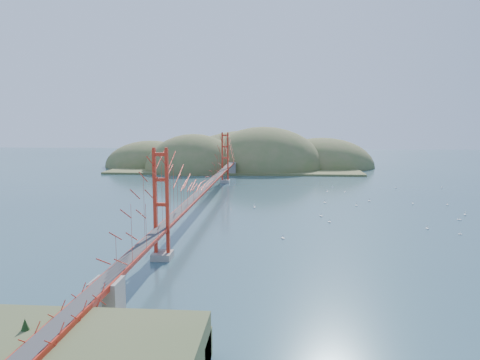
# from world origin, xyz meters

# --- Properties ---
(ground) EXTENTS (320.00, 320.00, 0.00)m
(ground) POSITION_xyz_m (0.00, 0.00, 0.00)
(ground) COLOR #2F515E
(ground) RESTS_ON ground
(bridge) EXTENTS (2.20, 94.40, 12.00)m
(bridge) POSITION_xyz_m (0.00, 0.18, 7.01)
(bridge) COLOR gray
(bridge) RESTS_ON ground
(approach_viaduct) EXTENTS (1.40, 12.00, 3.38)m
(approach_viaduct) POSITION_xyz_m (0.00, -51.91, 2.55)
(approach_viaduct) COLOR red
(approach_viaduct) RESTS_ON ground
(promontory) EXTENTS (9.00, 6.00, 0.24)m
(promontory) POSITION_xyz_m (0.00, -48.50, 0.12)
(promontory) COLOR #59544C
(promontory) RESTS_ON ground
(fort) EXTENTS (3.70, 2.30, 1.75)m
(fort) POSITION_xyz_m (0.40, -47.80, 0.67)
(fort) COLOR brown
(fort) RESTS_ON ground
(far_headlands) EXTENTS (84.00, 58.00, 25.00)m
(far_headlands) POSITION_xyz_m (2.21, 68.52, 0.00)
(far_headlands) COLOR brown
(far_headlands) RESTS_ON ground
(sailboat_1) EXTENTS (0.63, 0.63, 0.66)m
(sailboat_1) POSITION_xyz_m (18.66, -6.79, 0.15)
(sailboat_1) COLOR white
(sailboat_1) RESTS_ON ground
(sailboat_9) EXTENTS (0.59, 0.59, 0.63)m
(sailboat_9) POSITION_xyz_m (41.16, 4.60, 0.14)
(sailboat_9) COLOR white
(sailboat_9) RESTS_ON ground
(sailboat_0) EXTENTS (0.58, 0.65, 0.74)m
(sailboat_0) POSITION_xyz_m (8.27, -0.56, 0.16)
(sailboat_0) COLOR white
(sailboat_0) RESTS_ON ground
(sailboat_14) EXTENTS (0.57, 0.58, 0.65)m
(sailboat_14) POSITION_xyz_m (35.49, 5.08, 0.15)
(sailboat_14) COLOR white
(sailboat_14) RESTS_ON ground
(sailboat_13) EXTENTS (0.70, 0.70, 0.74)m
(sailboat_13) POSITION_xyz_m (40.74, -4.05, 0.16)
(sailboat_13) COLOR white
(sailboat_13) RESTS_ON ground
(sailboat_12) EXTENTS (0.51, 0.51, 0.57)m
(sailboat_12) POSITION_xyz_m (23.96, 24.31, 0.14)
(sailboat_12) COLOR white
(sailboat_12) RESTS_ON ground
(sailboat_15) EXTENTS (0.48, 0.55, 0.62)m
(sailboat_15) POSITION_xyz_m (37.31, 24.04, 0.14)
(sailboat_15) COLOR white
(sailboat_15) RESTS_ON ground
(sailboat_3) EXTENTS (0.63, 0.63, 0.68)m
(sailboat_3) POSITION_xyz_m (22.15, 18.01, 0.15)
(sailboat_3) COLOR white
(sailboat_3) RESTS_ON ground
(sailboat_16) EXTENTS (0.70, 0.70, 0.73)m
(sailboat_16) POSITION_xyz_m (20.43, 5.06, 0.16)
(sailboat_16) COLOR white
(sailboat_16) RESTS_ON ground
(sailboat_11) EXTENTS (0.69, 0.69, 0.72)m
(sailboat_11) POSITION_xyz_m (38.49, -7.83, 0.16)
(sailboat_11) COLOR white
(sailboat_11) RESTS_ON ground
(sailboat_8) EXTENTS (0.67, 0.67, 0.70)m
(sailboat_8) POSITION_xyz_m (28.48, 7.11, 0.15)
(sailboat_8) COLOR white
(sailboat_8) RESTS_ON ground
(sailboat_6) EXTENTS (0.60, 0.60, 0.64)m
(sailboat_6) POSITION_xyz_m (19.46, -10.83, 0.14)
(sailboat_6) COLOR white
(sailboat_6) RESTS_ON ground
(sailboat_17) EXTENTS (0.53, 0.51, 0.59)m
(sailboat_17) POSITION_xyz_m (47.34, 25.56, 0.14)
(sailboat_17) COLOR white
(sailboat_17) RESTS_ON ground
(sailboat_5) EXTENTS (0.56, 0.59, 0.66)m
(sailboat_5) POSITION_xyz_m (32.06, -13.92, 0.15)
(sailboat_5) COLOR white
(sailboat_5) RESTS_ON ground
(sailboat_7) EXTENTS (0.51, 0.50, 0.57)m
(sailboat_7) POSITION_xyz_m (25.67, 17.38, 0.14)
(sailboat_7) COLOR white
(sailboat_7) RESTS_ON ground
(sailboat_2) EXTENTS (0.48, 0.41, 0.55)m
(sailboat_2) POSITION_xyz_m (35.24, -16.79, 0.13)
(sailboat_2) COLOR white
(sailboat_2) RESTS_ON ground
(sailboat_4) EXTENTS (0.62, 0.62, 0.65)m
(sailboat_4) POSITION_xyz_m (25.46, 2.53, 0.15)
(sailboat_4) COLOR white
(sailboat_4) RESTS_ON ground
(sailboat_10) EXTENTS (0.62, 0.62, 0.66)m
(sailboat_10) POSITION_xyz_m (12.74, -20.61, 0.15)
(sailboat_10) COLOR white
(sailboat_10) RESTS_ON ground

